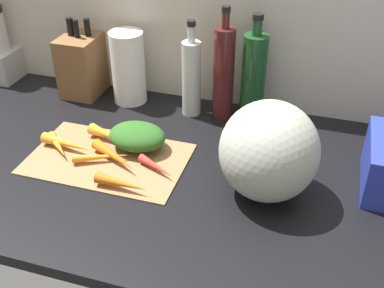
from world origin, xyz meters
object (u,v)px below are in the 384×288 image
Objects in this scene: bottle_2 at (253,77)px; bottle_1 at (224,73)px; carrot_2 at (107,134)px; carrot_6 at (58,145)px; winter_squash at (269,151)px; carrot_4 at (115,156)px; knife_block at (83,64)px; carrot_5 at (102,157)px; bottle_0 at (191,77)px; paper_towel_roll at (128,68)px; cutting_board at (108,158)px; carrot_3 at (122,184)px; carrot_1 at (156,167)px; carrot_0 at (68,144)px.

bottle_1 is at bearing -167.83° from bottle_2.
carrot_2 is 13.32cm from carrot_6.
bottle_2 reaches higher than carrot_2.
carrot_4 is at bearing 179.94° from winter_squash.
winter_squash is 74.14cm from knife_block.
knife_block is (-23.00, 34.92, 7.91)cm from carrot_5.
carrot_5 is at bearing -4.17° from carrot_6.
paper_towel_roll is at bearing 174.50° from bottle_0.
bottle_2 is (38.97, 0.34, 2.25)cm from paper_towel_roll.
knife_block is 0.85× the size of bottle_0.
cutting_board is 1.42× the size of bottle_0.
carrot_4 is 0.51× the size of bottle_2.
carrot_2 reaches higher than carrot_5.
winter_squash is at bearing -0.06° from carrot_4.
winter_squash is 36.95cm from bottle_1.
paper_towel_roll is 21.17cm from bottle_0.
carrot_3 is 42.39cm from bottle_0.
carrot_6 is at bearing 179.61° from winter_squash.
knife_block reaches higher than carrot_5.
carrot_5 is at bearing -71.47° from carrot_2.
bottle_2 is (17.29, 34.16, 11.68)cm from carrot_1.
paper_towel_roll is (-21.68, 33.82, 9.43)cm from carrot_1.
knife_block is 0.73× the size of bottle_1.
carrot_4 is at bearing 177.13° from carrot_1.
carrot_6 is (-13.49, 0.98, 0.24)cm from carrot_5.
carrot_0 is at bearing -137.65° from carrot_2.
bottle_2 reaches higher than winter_squash.
carrot_1 is 0.49× the size of winter_squash.
bottle_2 is at bearing 35.91° from carrot_6.
carrot_3 is 25.28cm from carrot_6.
carrot_6 is 42.83cm from bottle_0.
carrot_2 is (7.87, 7.18, 0.16)cm from carrot_0.
cutting_board is 1.82× the size of paper_towel_roll.
carrot_4 is 39.79cm from bottle_1.
bottle_1 is at bearing -3.05° from knife_block.
carrot_6 is 34.86cm from paper_towel_roll.
bottle_1 is (47.04, -2.51, 4.58)cm from knife_block.
cutting_board is 3.05× the size of carrot_3.
carrot_2 is 44.77cm from bottle_2.
carrot_3 is 0.42× the size of bottle_2.
carrot_4 is 40.52cm from winter_squash.
bottle_0 is at bearing -4.68° from knife_block.
bottle_2 is at bearing 12.17° from bottle_1.
winter_squash is at bearing -72.99° from bottle_2.
bottle_2 is at bearing 36.43° from carrot_0.
carrot_1 is at bearing -1.85° from carrot_6.
bottle_0 is (11.15, 31.20, 9.76)cm from carrot_4.
bottle_1 reaches higher than bottle_2.
cutting_board is at bearing 69.73° from carrot_5.
carrot_2 is 33.19cm from knife_block.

